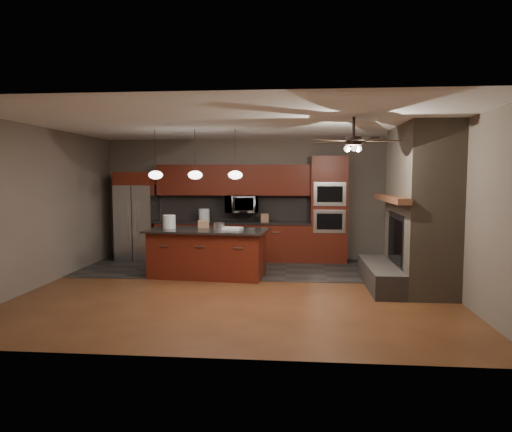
# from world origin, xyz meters

# --- Properties ---
(ground) EXTENTS (7.00, 7.00, 0.00)m
(ground) POSITION_xyz_m (0.00, 0.00, 0.00)
(ground) COLOR brown
(ground) RESTS_ON ground
(ceiling) EXTENTS (7.00, 6.00, 0.02)m
(ceiling) POSITION_xyz_m (0.00, 0.00, 2.80)
(ceiling) COLOR white
(ceiling) RESTS_ON back_wall
(back_wall) EXTENTS (7.00, 0.02, 2.80)m
(back_wall) POSITION_xyz_m (0.00, 3.00, 1.40)
(back_wall) COLOR #625A4F
(back_wall) RESTS_ON ground
(right_wall) EXTENTS (0.02, 6.00, 2.80)m
(right_wall) POSITION_xyz_m (3.50, 0.00, 1.40)
(right_wall) COLOR #625A4F
(right_wall) RESTS_ON ground
(left_wall) EXTENTS (0.02, 6.00, 2.80)m
(left_wall) POSITION_xyz_m (-3.50, 0.00, 1.40)
(left_wall) COLOR #625A4F
(left_wall) RESTS_ON ground
(slate_tile_patch) EXTENTS (7.00, 2.40, 0.01)m
(slate_tile_patch) POSITION_xyz_m (0.00, 1.80, 0.01)
(slate_tile_patch) COLOR #2F2D2A
(slate_tile_patch) RESTS_ON ground
(fireplace_column) EXTENTS (1.30, 2.10, 2.80)m
(fireplace_column) POSITION_xyz_m (3.04, 0.40, 1.30)
(fireplace_column) COLOR #6F624F
(fireplace_column) RESTS_ON ground
(back_cabinetry) EXTENTS (3.59, 0.64, 2.20)m
(back_cabinetry) POSITION_xyz_m (-0.48, 2.74, 0.89)
(back_cabinetry) COLOR #611911
(back_cabinetry) RESTS_ON ground
(oven_tower) EXTENTS (0.80, 0.63, 2.38)m
(oven_tower) POSITION_xyz_m (1.70, 2.69, 1.19)
(oven_tower) COLOR #611911
(oven_tower) RESTS_ON ground
(microwave) EXTENTS (0.73, 0.41, 0.50)m
(microwave) POSITION_xyz_m (-0.27, 2.75, 1.30)
(microwave) COLOR silver
(microwave) RESTS_ON back_cabinetry
(refrigerator) EXTENTS (0.87, 0.75, 2.03)m
(refrigerator) POSITION_xyz_m (-2.71, 2.62, 1.02)
(refrigerator) COLOR silver
(refrigerator) RESTS_ON ground
(kitchen_island) EXTENTS (2.38, 1.24, 0.92)m
(kitchen_island) POSITION_xyz_m (-0.73, 0.94, 0.46)
(kitchen_island) COLOR #611911
(kitchen_island) RESTS_ON ground
(white_bucket) EXTENTS (0.31, 0.31, 0.26)m
(white_bucket) POSITION_xyz_m (-1.50, 1.02, 1.05)
(white_bucket) COLOR silver
(white_bucket) RESTS_ON kitchen_island
(paint_can) EXTENTS (0.25, 0.25, 0.14)m
(paint_can) POSITION_xyz_m (-0.48, 0.86, 0.99)
(paint_can) COLOR #B2B2B7
(paint_can) RESTS_ON kitchen_island
(paint_tray) EXTENTS (0.48, 0.37, 0.04)m
(paint_tray) POSITION_xyz_m (-0.28, 0.91, 0.94)
(paint_tray) COLOR white
(paint_tray) RESTS_ON kitchen_island
(cardboard_box) EXTENTS (0.25, 0.20, 0.14)m
(cardboard_box) POSITION_xyz_m (-0.86, 1.22, 0.99)
(cardboard_box) COLOR #986C4E
(cardboard_box) RESTS_ON kitchen_island
(counter_bucket) EXTENTS (0.26, 0.26, 0.29)m
(counter_bucket) POSITION_xyz_m (-1.15, 2.70, 1.04)
(counter_bucket) COLOR white
(counter_bucket) RESTS_ON back_cabinetry
(counter_box) EXTENTS (0.20, 0.17, 0.19)m
(counter_box) POSITION_xyz_m (0.25, 2.65, 1.00)
(counter_box) COLOR #AB7658
(counter_box) RESTS_ON back_cabinetry
(pendant_left) EXTENTS (0.26, 0.26, 0.92)m
(pendant_left) POSITION_xyz_m (-1.65, 0.70, 1.96)
(pendant_left) COLOR black
(pendant_left) RESTS_ON ceiling
(pendant_center) EXTENTS (0.26, 0.26, 0.92)m
(pendant_center) POSITION_xyz_m (-0.90, 0.70, 1.96)
(pendant_center) COLOR black
(pendant_center) RESTS_ON ceiling
(pendant_right) EXTENTS (0.26, 0.26, 0.92)m
(pendant_right) POSITION_xyz_m (-0.15, 0.70, 1.96)
(pendant_right) COLOR black
(pendant_right) RESTS_ON ceiling
(ceiling_fan) EXTENTS (1.27, 1.33, 0.41)m
(ceiling_fan) POSITION_xyz_m (1.80, -0.80, 2.46)
(ceiling_fan) COLOR black
(ceiling_fan) RESTS_ON ceiling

